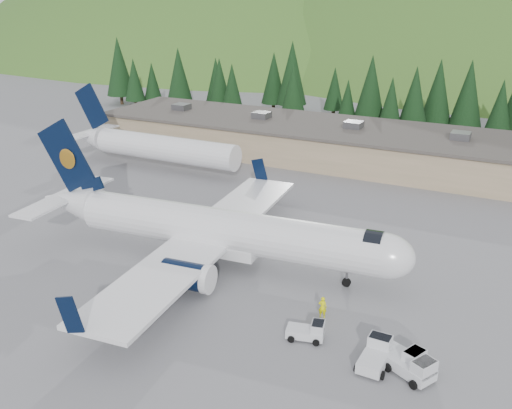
% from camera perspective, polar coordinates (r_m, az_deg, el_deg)
% --- Properties ---
extents(ground, '(600.00, 600.00, 0.00)m').
position_cam_1_polar(ground, '(53.87, -2.87, -6.02)').
color(ground, slate).
extents(airliner, '(37.74, 35.44, 12.52)m').
position_cam_1_polar(airliner, '(52.88, -4.02, -2.59)').
color(airliner, white).
rests_on(airliner, ground).
extents(second_airliner, '(27.50, 11.00, 10.05)m').
position_cam_1_polar(second_airliner, '(82.95, -10.58, 5.83)').
color(second_airliner, white).
rests_on(second_airliner, ground).
extents(baggage_tug_a, '(3.00, 2.15, 1.47)m').
position_cam_1_polar(baggage_tug_a, '(43.16, 5.30, -12.50)').
color(baggage_tug_a, silver).
rests_on(baggage_tug_a, ground).
extents(baggage_tug_b, '(3.49, 2.81, 1.67)m').
position_cam_1_polar(baggage_tug_b, '(41.49, 14.63, -14.55)').
color(baggage_tug_b, silver).
rests_on(baggage_tug_b, ground).
extents(baggage_tug_c, '(2.09, 3.36, 1.76)m').
position_cam_1_polar(baggage_tug_c, '(41.27, 11.92, -14.43)').
color(baggage_tug_c, silver).
rests_on(baggage_tug_c, ground).
extents(terminal_building, '(71.00, 17.00, 6.10)m').
position_cam_1_polar(terminal_building, '(87.53, 6.47, 6.36)').
color(terminal_building, '#90805C').
rests_on(terminal_building, ground).
extents(baggage_tug_d, '(3.67, 3.09, 1.75)m').
position_cam_1_polar(baggage_tug_d, '(40.61, 15.49, -15.45)').
color(baggage_tug_d, silver).
rests_on(baggage_tug_d, ground).
extents(ramp_worker, '(0.72, 0.53, 1.82)m').
position_cam_1_polar(ramp_worker, '(45.65, 6.67, -10.16)').
color(ramp_worker, '#EAEC04').
rests_on(ramp_worker, ground).
extents(tree_line, '(114.09, 17.50, 13.95)m').
position_cam_1_polar(tree_line, '(106.50, 13.69, 11.15)').
color(tree_line, black).
rests_on(tree_line, ground).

